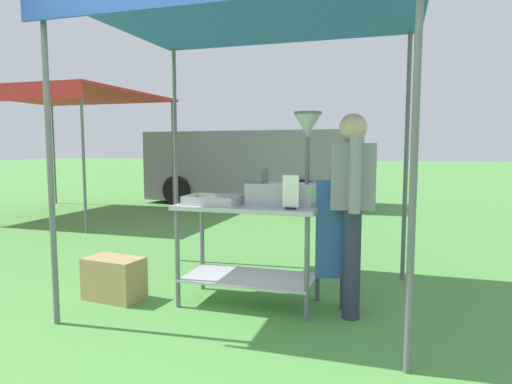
% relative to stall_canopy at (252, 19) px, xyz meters
% --- Properties ---
extents(ground_plane, '(70.00, 70.00, 0.00)m').
position_rel_stall_canopy_xyz_m(ground_plane, '(0.00, 4.76, -2.41)').
color(ground_plane, '#519342').
extents(stall_canopy, '(2.75, 2.20, 2.51)m').
position_rel_stall_canopy_xyz_m(stall_canopy, '(0.00, 0.00, 0.00)').
color(stall_canopy, slate).
rests_on(stall_canopy, ground).
extents(donut_cart, '(1.20, 0.61, 0.87)m').
position_rel_stall_canopy_xyz_m(donut_cart, '(-0.00, -0.10, -1.78)').
color(donut_cart, '#B7B7BC').
rests_on(donut_cart, ground).
extents(donut_tray, '(0.46, 0.32, 0.07)m').
position_rel_stall_canopy_xyz_m(donut_tray, '(-0.30, -0.17, -1.52)').
color(donut_tray, '#B7B7BC').
rests_on(donut_tray, donut_cart).
extents(donut_fryer, '(0.61, 0.28, 0.77)m').
position_rel_stall_canopy_xyz_m(donut_fryer, '(0.29, -0.02, -1.30)').
color(donut_fryer, '#B7B7BC').
rests_on(donut_fryer, donut_cart).
extents(menu_sign, '(0.13, 0.05, 0.27)m').
position_rel_stall_canopy_xyz_m(menu_sign, '(0.40, -0.29, -1.43)').
color(menu_sign, black).
rests_on(menu_sign, donut_cart).
extents(vendor, '(0.46, 0.54, 1.61)m').
position_rel_stall_canopy_xyz_m(vendor, '(0.84, -0.07, -1.50)').
color(vendor, '#2D3347').
rests_on(vendor, ground).
extents(supply_crate, '(0.54, 0.35, 0.37)m').
position_rel_stall_canopy_xyz_m(supply_crate, '(-1.18, -0.34, -2.22)').
color(supply_crate, tan).
rests_on(supply_crate, ground).
extents(van_grey, '(5.00, 2.39, 1.69)m').
position_rel_stall_canopy_xyz_m(van_grey, '(-2.05, 6.48, -1.53)').
color(van_grey, slate).
rests_on(van_grey, ground).
extents(neighbour_tent, '(3.32, 3.12, 2.35)m').
position_rel_stall_canopy_xyz_m(neighbour_tent, '(-4.97, 3.55, -0.13)').
color(neighbour_tent, slate).
rests_on(neighbour_tent, ground).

